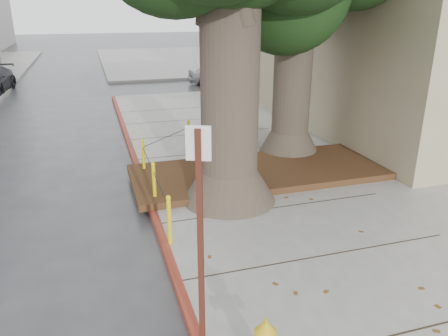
# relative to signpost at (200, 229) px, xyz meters

# --- Properties ---
(ground) EXTENTS (140.00, 140.00, 0.00)m
(ground) POSITION_rel_signpost_xyz_m (1.95, 1.34, -1.76)
(ground) COLOR #28282B
(ground) RESTS_ON ground
(sidewalk_far) EXTENTS (16.00, 20.00, 0.15)m
(sidewalk_far) POSITION_rel_signpost_xyz_m (7.95, 31.34, -1.69)
(sidewalk_far) COLOR slate
(sidewalk_far) RESTS_ON ground
(curb_red) EXTENTS (0.14, 26.00, 0.16)m
(curb_red) POSITION_rel_signpost_xyz_m (-0.05, 3.84, -1.69)
(curb_red) COLOR maroon
(curb_red) RESTS_ON ground
(planter_bed) EXTENTS (6.40, 2.60, 0.16)m
(planter_bed) POSITION_rel_signpost_xyz_m (2.85, 5.24, -1.53)
(planter_bed) COLOR black
(planter_bed) RESTS_ON sidewalk_main
(building_side_white) EXTENTS (10.00, 10.00, 9.00)m
(building_side_white) POSITION_rel_signpost_xyz_m (17.95, 27.34, 2.74)
(building_side_white) COLOR silver
(building_side_white) RESTS_ON ground
(bollard_ring) EXTENTS (3.79, 5.39, 0.95)m
(bollard_ring) POSITION_rel_signpost_xyz_m (1.08, 5.71, -1.10)
(bollard_ring) COLOR #D6B80B
(bollard_ring) RESTS_ON sidewalk_main
(signpost) EXTENTS (0.27, 0.13, 2.84)m
(signpost) POSITION_rel_signpost_xyz_m (0.00, 0.00, 0.00)
(signpost) COLOR #471911
(signpost) RESTS_ON sidewalk_main
(car_silver) EXTENTS (3.32, 1.52, 1.11)m
(car_silver) POSITION_rel_signpost_xyz_m (5.89, 19.62, -1.21)
(car_silver) COLOR #9C9BA0
(car_silver) RESTS_ON ground
(car_red) EXTENTS (3.70, 1.37, 1.21)m
(car_red) POSITION_rel_signpost_xyz_m (11.36, 19.93, -1.15)
(car_red) COLOR #9B230E
(car_red) RESTS_ON ground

